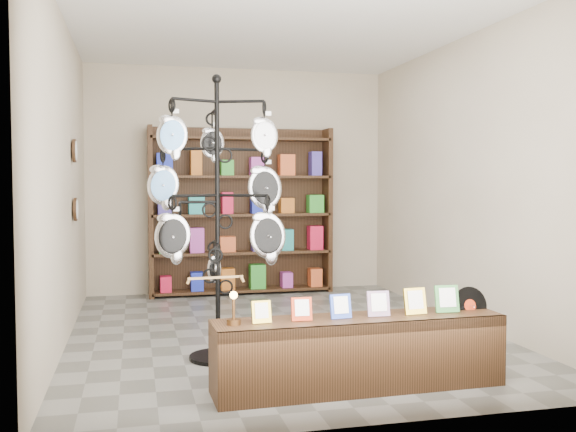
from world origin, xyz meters
name	(u,v)px	position (x,y,z in m)	size (l,w,h in m)	color
ground	(280,332)	(0.00, 0.00, 0.00)	(5.00, 5.00, 0.00)	slate
room_envelope	(280,144)	(0.00, 0.00, 1.85)	(5.00, 5.00, 5.00)	beige
display_tree	(217,196)	(-0.71, -0.81, 1.36)	(1.21, 0.99, 2.36)	black
front_shelf	(359,353)	(0.17, -1.82, 0.26)	(2.11, 0.48, 0.74)	black
back_shelving	(241,216)	(0.00, 2.30, 1.03)	(2.42, 0.36, 2.20)	black
wall_clocks	(75,180)	(-1.97, 0.80, 1.50)	(0.03, 0.24, 0.84)	black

